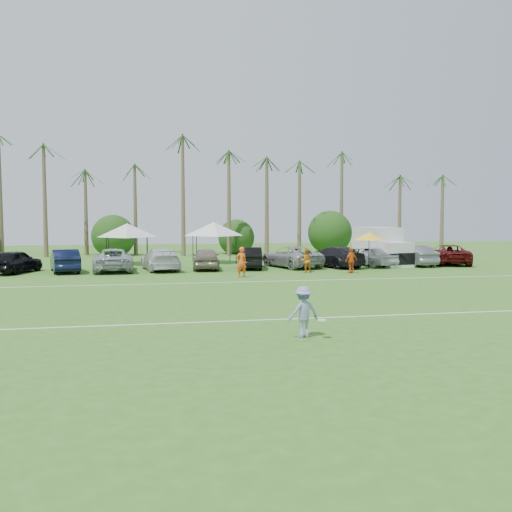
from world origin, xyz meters
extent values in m
plane|color=#36681F|center=(0.00, 0.00, 0.00)|extent=(120.00, 120.00, 0.00)
cube|color=white|center=(0.00, 2.00, 0.01)|extent=(80.00, 0.10, 0.01)
cube|color=white|center=(0.00, 14.00, 0.01)|extent=(80.00, 0.10, 0.01)
cone|color=brown|center=(-12.00, 38.00, 5.00)|extent=(0.44, 0.44, 10.00)
cone|color=brown|center=(-8.00, 38.00, 5.50)|extent=(0.44, 0.44, 11.00)
cone|color=brown|center=(-4.00, 38.00, 4.00)|extent=(0.44, 0.44, 8.00)
cone|color=brown|center=(0.00, 38.00, 4.50)|extent=(0.44, 0.44, 9.00)
cone|color=brown|center=(4.00, 38.00, 5.00)|extent=(0.44, 0.44, 10.00)
cone|color=brown|center=(8.00, 38.00, 5.50)|extent=(0.44, 0.44, 11.00)
cone|color=brown|center=(13.00, 38.00, 4.00)|extent=(0.44, 0.44, 8.00)
cone|color=brown|center=(18.00, 38.00, 4.50)|extent=(0.44, 0.44, 9.00)
cone|color=brown|center=(23.00, 38.00, 5.00)|extent=(0.44, 0.44, 10.00)
cone|color=brown|center=(27.00, 38.00, 5.50)|extent=(0.44, 0.44, 11.00)
cylinder|color=brown|center=(-6.00, 39.00, 0.70)|extent=(0.30, 0.30, 1.40)
sphere|color=#183D11|center=(-6.00, 39.00, 1.80)|extent=(4.00, 4.00, 4.00)
cylinder|color=brown|center=(6.00, 39.00, 0.70)|extent=(0.30, 0.30, 1.40)
sphere|color=#183D11|center=(6.00, 39.00, 1.80)|extent=(4.00, 4.00, 4.00)
cylinder|color=brown|center=(16.00, 39.00, 0.70)|extent=(0.30, 0.30, 1.40)
sphere|color=#183D11|center=(16.00, 39.00, 1.80)|extent=(4.00, 4.00, 4.00)
imported|color=#FF5D1C|center=(2.67, 16.61, 0.94)|extent=(0.77, 0.60, 1.88)
imported|color=orange|center=(7.48, 18.73, 0.80)|extent=(0.80, 0.63, 1.60)
imported|color=orange|center=(10.23, 17.53, 0.84)|extent=(1.07, 0.74, 1.69)
cube|color=silver|center=(14.80, 23.91, 1.81)|extent=(2.72, 4.31, 2.21)
cube|color=silver|center=(15.17, 21.11, 0.93)|extent=(2.22, 1.84, 1.85)
cube|color=black|center=(15.25, 20.45, 0.66)|extent=(2.05, 0.53, 0.88)
cube|color=#E5590C|center=(15.90, 24.05, 1.41)|extent=(0.20, 1.40, 0.79)
cylinder|color=black|center=(14.27, 21.17, 0.40)|extent=(0.37, 0.82, 0.79)
cylinder|color=black|center=(16.02, 21.40, 0.40)|extent=(0.37, 0.82, 0.79)
cylinder|color=black|center=(13.78, 24.84, 0.40)|extent=(0.37, 0.82, 0.79)
cylinder|color=black|center=(15.53, 25.07, 0.40)|extent=(0.37, 0.82, 0.79)
cylinder|color=black|center=(-5.96, 26.04, 1.07)|extent=(0.06, 0.06, 2.15)
cylinder|color=black|center=(-2.94, 26.04, 1.07)|extent=(0.06, 0.06, 2.15)
cylinder|color=black|center=(-5.96, 29.06, 1.07)|extent=(0.06, 0.06, 2.15)
cylinder|color=black|center=(-2.94, 29.06, 1.07)|extent=(0.06, 0.06, 2.15)
pyramid|color=silver|center=(-4.45, 27.55, 3.22)|extent=(4.63, 4.63, 1.07)
cylinder|color=black|center=(0.80, 26.03, 1.10)|extent=(0.06, 0.06, 2.21)
cylinder|color=black|center=(3.91, 26.03, 1.10)|extent=(0.06, 0.06, 2.21)
cylinder|color=black|center=(0.80, 29.14, 1.10)|extent=(0.06, 0.06, 2.21)
cylinder|color=black|center=(3.91, 29.14, 1.10)|extent=(0.06, 0.06, 2.21)
pyramid|color=silver|center=(2.36, 27.59, 3.31)|extent=(4.77, 4.77, 1.10)
cylinder|color=black|center=(12.59, 20.24, 1.17)|extent=(0.05, 0.05, 2.35)
cone|color=yellow|center=(12.59, 20.24, 2.35)|extent=(2.35, 2.35, 0.53)
imported|color=#8087B5|center=(1.51, -1.13, 0.80)|extent=(1.14, 0.81, 1.60)
cylinder|color=white|center=(2.02, -1.47, 0.58)|extent=(0.27, 0.27, 0.03)
imported|color=black|center=(-11.65, 22.10, 0.78)|extent=(3.26, 4.94, 1.56)
imported|color=black|center=(-8.47, 22.08, 0.78)|extent=(2.59, 4.98, 1.56)
imported|color=#A4A7AF|center=(-5.28, 22.04, 0.78)|extent=(2.80, 5.72, 1.56)
imported|color=silver|center=(-2.10, 22.10, 0.78)|extent=(2.89, 5.63, 1.56)
imported|color=gray|center=(1.09, 22.09, 0.78)|extent=(2.26, 4.74, 1.56)
imported|color=black|center=(4.27, 22.23, 0.78)|extent=(2.40, 4.95, 1.56)
imported|color=#9A9A9A|center=(7.46, 22.50, 0.78)|extent=(4.11, 6.13, 1.56)
imported|color=black|center=(10.64, 22.03, 0.78)|extent=(3.75, 5.80, 1.56)
imported|color=white|center=(13.82, 22.25, 0.78)|extent=(2.59, 4.83, 1.56)
imported|color=slate|center=(17.01, 22.14, 0.78)|extent=(1.95, 4.84, 1.56)
imported|color=#520D0D|center=(20.19, 22.59, 0.78)|extent=(4.19, 6.15, 1.56)
camera|label=1|loc=(-3.42, -18.06, 3.78)|focal=40.00mm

